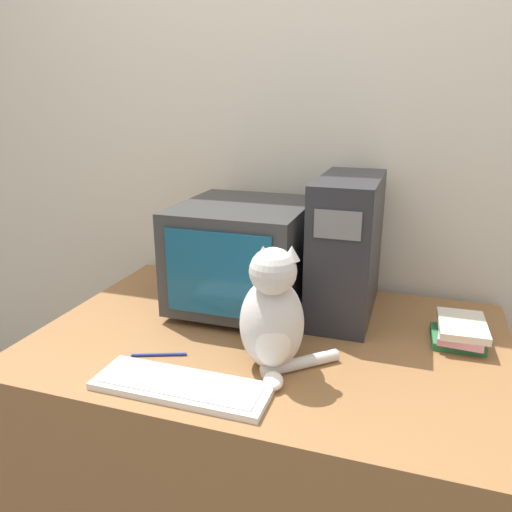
{
  "coord_description": "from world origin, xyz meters",
  "views": [
    {
      "loc": [
        0.4,
        -0.86,
        1.48
      ],
      "look_at": [
        -0.05,
        0.49,
        1.02
      ],
      "focal_mm": 35.0,
      "sensor_mm": 36.0,
      "label": 1
    }
  ],
  "objects_px": {
    "computer_tower": "(347,247)",
    "pen": "(159,355)",
    "cat": "(273,317)",
    "crt_monitor": "(243,255)",
    "book_stack": "(460,332)",
    "keyboard": "(181,386)"
  },
  "relations": [
    {
      "from": "computer_tower",
      "to": "book_stack",
      "type": "xyz_separation_m",
      "value": [
        0.37,
        -0.12,
        -0.2
      ]
    },
    {
      "from": "computer_tower",
      "to": "pen",
      "type": "height_order",
      "value": "computer_tower"
    },
    {
      "from": "keyboard",
      "to": "pen",
      "type": "bearing_deg",
      "value": 135.67
    },
    {
      "from": "cat",
      "to": "keyboard",
      "type": "bearing_deg",
      "value": -156.15
    },
    {
      "from": "crt_monitor",
      "to": "pen",
      "type": "height_order",
      "value": "crt_monitor"
    },
    {
      "from": "keyboard",
      "to": "pen",
      "type": "distance_m",
      "value": 0.19
    },
    {
      "from": "computer_tower",
      "to": "cat",
      "type": "bearing_deg",
      "value": -106.03
    },
    {
      "from": "computer_tower",
      "to": "keyboard",
      "type": "xyz_separation_m",
      "value": [
        -0.31,
        -0.61,
        -0.22
      ]
    },
    {
      "from": "computer_tower",
      "to": "cat",
      "type": "distance_m",
      "value": 0.46
    },
    {
      "from": "crt_monitor",
      "to": "cat",
      "type": "xyz_separation_m",
      "value": [
        0.22,
        -0.38,
        -0.04
      ]
    },
    {
      "from": "computer_tower",
      "to": "keyboard",
      "type": "bearing_deg",
      "value": -117.08
    },
    {
      "from": "cat",
      "to": "pen",
      "type": "xyz_separation_m",
      "value": [
        -0.33,
        -0.04,
        -0.15
      ]
    },
    {
      "from": "computer_tower",
      "to": "cat",
      "type": "xyz_separation_m",
      "value": [
        -0.13,
        -0.44,
        -0.08
      ]
    },
    {
      "from": "book_stack",
      "to": "computer_tower",
      "type": "bearing_deg",
      "value": 162.39
    },
    {
      "from": "keyboard",
      "to": "cat",
      "type": "xyz_separation_m",
      "value": [
        0.19,
        0.18,
        0.14
      ]
    },
    {
      "from": "computer_tower",
      "to": "pen",
      "type": "bearing_deg",
      "value": -133.38
    },
    {
      "from": "crt_monitor",
      "to": "computer_tower",
      "type": "distance_m",
      "value": 0.35
    },
    {
      "from": "pen",
      "to": "book_stack",
      "type": "bearing_deg",
      "value": 23.71
    },
    {
      "from": "keyboard",
      "to": "cat",
      "type": "relative_size",
      "value": 1.28
    },
    {
      "from": "crt_monitor",
      "to": "keyboard",
      "type": "relative_size",
      "value": 1.02
    },
    {
      "from": "keyboard",
      "to": "pen",
      "type": "xyz_separation_m",
      "value": [
        -0.14,
        0.14,
        -0.01
      ]
    },
    {
      "from": "cat",
      "to": "pen",
      "type": "distance_m",
      "value": 0.36
    }
  ]
}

